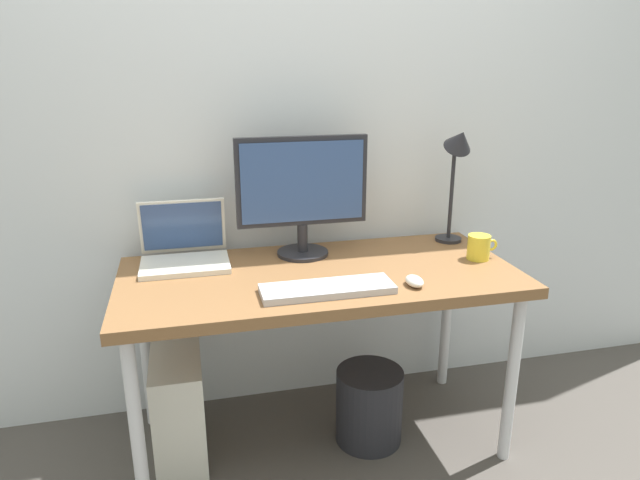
% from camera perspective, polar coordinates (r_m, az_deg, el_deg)
% --- Properties ---
extents(ground_plane, '(6.00, 6.00, 0.00)m').
position_cam_1_polar(ground_plane, '(2.39, -0.00, -19.34)').
color(ground_plane, '#4C4742').
extents(back_wall, '(4.40, 0.04, 2.60)m').
position_cam_1_polar(back_wall, '(2.29, -2.35, 14.20)').
color(back_wall, silver).
rests_on(back_wall, ground_plane).
extents(desk, '(1.42, 0.66, 0.71)m').
position_cam_1_polar(desk, '(2.06, -0.00, -4.85)').
color(desk, brown).
rests_on(desk, ground_plane).
extents(monitor, '(0.50, 0.20, 0.46)m').
position_cam_1_polar(monitor, '(2.14, -1.81, 5.12)').
color(monitor, '#232328').
rests_on(monitor, desk).
extents(laptop, '(0.32, 0.26, 0.23)m').
position_cam_1_polar(laptop, '(2.17, -13.55, -0.79)').
color(laptop, silver).
rests_on(laptop, desk).
extents(desk_lamp, '(0.11, 0.16, 0.49)m').
position_cam_1_polar(desk_lamp, '(2.34, 13.72, 7.98)').
color(desk_lamp, '#232328').
rests_on(desk_lamp, desk).
extents(keyboard, '(0.44, 0.14, 0.02)m').
position_cam_1_polar(keyboard, '(1.86, 0.74, -4.95)').
color(keyboard, '#B2B2B7').
rests_on(keyboard, desk).
extents(mouse, '(0.06, 0.09, 0.03)m').
position_cam_1_polar(mouse, '(1.94, 9.51, -4.11)').
color(mouse, silver).
rests_on(mouse, desk).
extents(coffee_mug, '(0.12, 0.09, 0.09)m').
position_cam_1_polar(coffee_mug, '(2.24, 15.75, -0.70)').
color(coffee_mug, yellow).
rests_on(coffee_mug, desk).
extents(computer_tower, '(0.18, 0.36, 0.42)m').
position_cam_1_polar(computer_tower, '(2.25, -14.02, -16.10)').
color(computer_tower, silver).
rests_on(computer_tower, ground_plane).
extents(wastebasket, '(0.26, 0.26, 0.30)m').
position_cam_1_polar(wastebasket, '(2.31, 4.97, -16.31)').
color(wastebasket, '#232328').
rests_on(wastebasket, ground_plane).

